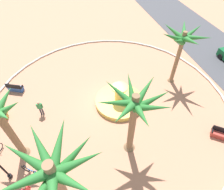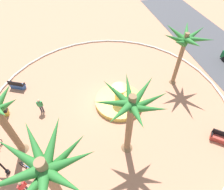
{
  "view_description": "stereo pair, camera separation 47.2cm",
  "coord_description": "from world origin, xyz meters",
  "px_view_note": "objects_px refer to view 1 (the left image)",
  "views": [
    {
      "loc": [
        11.66,
        -2.97,
        13.51
      ],
      "look_at": [
        0.11,
        0.27,
        1.0
      ],
      "focal_mm": 30.22,
      "sensor_mm": 36.0,
      "label": 1
    },
    {
      "loc": [
        11.78,
        -2.52,
        13.51
      ],
      "look_at": [
        0.11,
        0.27,
        1.0
      ],
      "focal_mm": 30.22,
      "sensor_mm": 36.0,
      "label": 2
    }
  ],
  "objects_px": {
    "fountain": "(119,101)",
    "bench_east": "(221,135)",
    "person_pedestrian_stroll": "(40,108)",
    "bench_north": "(15,88)",
    "palm_tree_mid_plaza": "(182,41)",
    "bicycle_by_lamppost": "(31,171)",
    "palm_tree_near_fountain": "(134,109)",
    "palm_tree_far_side": "(55,176)"
  },
  "relations": [
    {
      "from": "bench_east",
      "to": "bicycle_by_lamppost",
      "type": "bearing_deg",
      "value": -94.16
    },
    {
      "from": "palm_tree_near_fountain",
      "to": "palm_tree_mid_plaza",
      "type": "bearing_deg",
      "value": 132.04
    },
    {
      "from": "bench_east",
      "to": "bench_north",
      "type": "relative_size",
      "value": 0.94
    },
    {
      "from": "bicycle_by_lamppost",
      "to": "palm_tree_mid_plaza",
      "type": "bearing_deg",
      "value": 113.88
    },
    {
      "from": "fountain",
      "to": "palm_tree_far_side",
      "type": "bearing_deg",
      "value": -35.29
    },
    {
      "from": "palm_tree_near_fountain",
      "to": "palm_tree_far_side",
      "type": "distance_m",
      "value": 5.67
    },
    {
      "from": "fountain",
      "to": "palm_tree_near_fountain",
      "type": "relative_size",
      "value": 0.73
    },
    {
      "from": "palm_tree_mid_plaza",
      "to": "bench_north",
      "type": "height_order",
      "value": "palm_tree_mid_plaza"
    },
    {
      "from": "palm_tree_near_fountain",
      "to": "bench_east",
      "type": "relative_size",
      "value": 3.95
    },
    {
      "from": "palm_tree_mid_plaza",
      "to": "palm_tree_near_fountain",
      "type": "bearing_deg",
      "value": -47.96
    },
    {
      "from": "palm_tree_mid_plaza",
      "to": "person_pedestrian_stroll",
      "type": "relative_size",
      "value": 3.6
    },
    {
      "from": "palm_tree_mid_plaza",
      "to": "bench_north",
      "type": "relative_size",
      "value": 3.55
    },
    {
      "from": "bench_north",
      "to": "person_pedestrian_stroll",
      "type": "relative_size",
      "value": 1.01
    },
    {
      "from": "palm_tree_mid_plaza",
      "to": "person_pedestrian_stroll",
      "type": "xyz_separation_m",
      "value": [
        0.96,
        -13.32,
        -3.78
      ]
    },
    {
      "from": "fountain",
      "to": "bicycle_by_lamppost",
      "type": "bearing_deg",
      "value": -58.97
    },
    {
      "from": "palm_tree_mid_plaza",
      "to": "person_pedestrian_stroll",
      "type": "bearing_deg",
      "value": -85.88
    },
    {
      "from": "palm_tree_far_side",
      "to": "bench_north",
      "type": "bearing_deg",
      "value": -160.99
    },
    {
      "from": "palm_tree_near_fountain",
      "to": "bench_east",
      "type": "bearing_deg",
      "value": 81.28
    },
    {
      "from": "bicycle_by_lamppost",
      "to": "bench_north",
      "type": "bearing_deg",
      "value": -169.61
    },
    {
      "from": "person_pedestrian_stroll",
      "to": "palm_tree_near_fountain",
      "type": "bearing_deg",
      "value": 50.97
    },
    {
      "from": "fountain",
      "to": "person_pedestrian_stroll",
      "type": "bearing_deg",
      "value": -94.57
    },
    {
      "from": "palm_tree_near_fountain",
      "to": "palm_tree_far_side",
      "type": "height_order",
      "value": "palm_tree_far_side"
    },
    {
      "from": "bicycle_by_lamppost",
      "to": "palm_tree_near_fountain",
      "type": "bearing_deg",
      "value": 90.55
    },
    {
      "from": "bench_east",
      "to": "palm_tree_mid_plaza",
      "type": "bearing_deg",
      "value": -175.73
    },
    {
      "from": "palm_tree_mid_plaza",
      "to": "bench_north",
      "type": "xyz_separation_m",
      "value": [
        -2.87,
        -15.81,
        -4.36
      ]
    },
    {
      "from": "person_pedestrian_stroll",
      "to": "palm_tree_mid_plaza",
      "type": "bearing_deg",
      "value": 94.12
    },
    {
      "from": "fountain",
      "to": "bench_east",
      "type": "height_order",
      "value": "fountain"
    },
    {
      "from": "fountain",
      "to": "palm_tree_near_fountain",
      "type": "distance_m",
      "value": 6.46
    },
    {
      "from": "person_pedestrian_stroll",
      "to": "bench_east",
      "type": "bearing_deg",
      "value": 65.33
    },
    {
      "from": "bench_east",
      "to": "palm_tree_far_side",
      "type": "bearing_deg",
      "value": -81.48
    },
    {
      "from": "person_pedestrian_stroll",
      "to": "bench_north",
      "type": "bearing_deg",
      "value": -146.93
    },
    {
      "from": "palm_tree_far_side",
      "to": "fountain",
      "type": "bearing_deg",
      "value": 144.71
    },
    {
      "from": "fountain",
      "to": "palm_tree_near_fountain",
      "type": "xyz_separation_m",
      "value": [
        4.67,
        -0.6,
        4.42
      ]
    },
    {
      "from": "palm_tree_near_fountain",
      "to": "person_pedestrian_stroll",
      "type": "distance_m",
      "value": 9.14
    },
    {
      "from": "palm_tree_mid_plaza",
      "to": "person_pedestrian_stroll",
      "type": "height_order",
      "value": "palm_tree_mid_plaza"
    },
    {
      "from": "palm_tree_mid_plaza",
      "to": "bench_north",
      "type": "distance_m",
      "value": 16.65
    },
    {
      "from": "palm_tree_mid_plaza",
      "to": "palm_tree_far_side",
      "type": "xyz_separation_m",
      "value": [
        9.16,
        -11.67,
        0.52
      ]
    },
    {
      "from": "palm_tree_near_fountain",
      "to": "bench_north",
      "type": "bearing_deg",
      "value": -135.36
    },
    {
      "from": "bench_north",
      "to": "bench_east",
      "type": "bearing_deg",
      "value": 58.06
    },
    {
      "from": "palm_tree_near_fountain",
      "to": "bench_east",
      "type": "height_order",
      "value": "palm_tree_near_fountain"
    },
    {
      "from": "bench_north",
      "to": "bicycle_by_lamppost",
      "type": "distance_m",
      "value": 9.28
    },
    {
      "from": "palm_tree_far_side",
      "to": "person_pedestrian_stroll",
      "type": "xyz_separation_m",
      "value": [
        -8.2,
        -1.65,
        -4.31
      ]
    }
  ]
}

